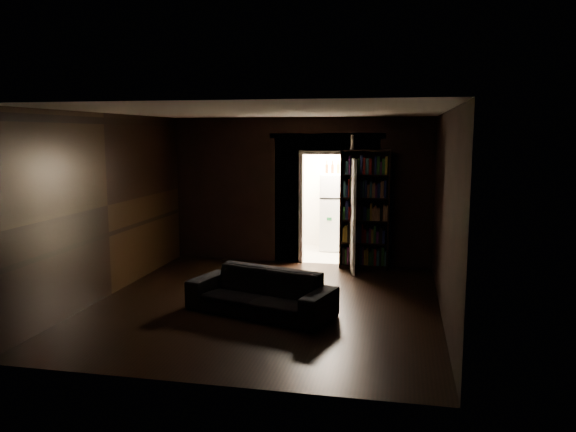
{
  "coord_description": "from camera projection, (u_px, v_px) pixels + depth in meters",
  "views": [
    {
      "loc": [
        1.92,
        -7.79,
        2.49
      ],
      "look_at": [
        0.14,
        0.9,
        1.19
      ],
      "focal_mm": 35.0,
      "sensor_mm": 36.0,
      "label": 1
    }
  ],
  "objects": [
    {
      "name": "kitchen_alcove",
      "position": [
        333.0,
        195.0,
        11.77
      ],
      "size": [
        2.2,
        1.8,
        2.6
      ],
      "color": "beige",
      "rests_on": "ground"
    },
    {
      "name": "sofa",
      "position": [
        261.0,
        285.0,
        7.81
      ],
      "size": [
        2.23,
        1.46,
        0.79
      ],
      "primitive_type": "imported",
      "rotation": [
        0.0,
        0.0,
        -0.3
      ],
      "color": "black",
      "rests_on": "ground"
    },
    {
      "name": "ground",
      "position": [
        267.0,
        304.0,
        8.3
      ],
      "size": [
        5.5,
        5.5,
        0.0
      ],
      "primitive_type": "plane",
      "color": "black",
      "rests_on": "ground"
    },
    {
      "name": "refrigerator",
      "position": [
        339.0,
        212.0,
        12.04
      ],
      "size": [
        0.81,
        0.76,
        1.65
      ],
      "primitive_type": "cube",
      "rotation": [
        0.0,
        0.0,
        0.12
      ],
      "color": "white",
      "rests_on": "ground"
    },
    {
      "name": "bookshelf",
      "position": [
        365.0,
        210.0,
        10.36
      ],
      "size": [
        0.94,
        0.47,
        2.2
      ],
      "primitive_type": "cube",
      "rotation": [
        0.0,
        0.0,
        -0.17
      ],
      "color": "black",
      "rests_on": "ground"
    },
    {
      "name": "door",
      "position": [
        352.0,
        215.0,
        10.18
      ],
      "size": [
        0.2,
        0.85,
        2.05
      ],
      "primitive_type": "cube",
      "rotation": [
        0.0,
        0.0,
        1.75
      ],
      "color": "silver",
      "rests_on": "ground"
    },
    {
      "name": "bottles",
      "position": [
        338.0,
        167.0,
        11.88
      ],
      "size": [
        0.68,
        0.25,
        0.28
      ],
      "primitive_type": "cube",
      "rotation": [
        0.0,
        0.0,
        -0.25
      ],
      "color": "black",
      "rests_on": "refrigerator"
    },
    {
      "name": "figurine",
      "position": [
        352.0,
        142.0,
        10.21
      ],
      "size": [
        0.09,
        0.09,
        0.27
      ],
      "primitive_type": "cube",
      "rotation": [
        0.0,
        0.0,
        0.04
      ],
      "color": "silver",
      "rests_on": "bookshelf"
    },
    {
      "name": "room_walls",
      "position": [
        281.0,
        184.0,
        9.09
      ],
      "size": [
        5.02,
        5.61,
        2.84
      ],
      "color": "black",
      "rests_on": "ground"
    }
  ]
}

